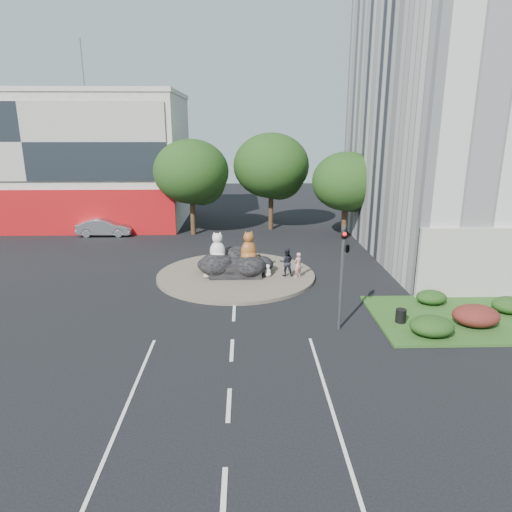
% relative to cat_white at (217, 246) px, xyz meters
% --- Properties ---
extents(ground, '(120.00, 120.00, 0.00)m').
position_rel_cat_white_xyz_m(ground, '(1.13, -9.90, -2.03)').
color(ground, black).
rests_on(ground, ground).
extents(roundabout_island, '(10.00, 10.00, 0.20)m').
position_rel_cat_white_xyz_m(roundabout_island, '(1.13, 0.10, -1.93)').
color(roundabout_island, brown).
rests_on(roundabout_island, ground).
extents(rock_plinth, '(3.20, 2.60, 0.90)m').
position_rel_cat_white_xyz_m(rock_plinth, '(1.13, 0.10, -1.38)').
color(rock_plinth, black).
rests_on(rock_plinth, roundabout_island).
extents(shophouse_block, '(25.20, 12.30, 17.40)m').
position_rel_cat_white_xyz_m(shophouse_block, '(-16.87, 18.01, 4.15)').
color(shophouse_block, silver).
rests_on(shophouse_block, ground).
extents(grass_verge, '(10.00, 6.00, 0.12)m').
position_rel_cat_white_xyz_m(grass_verge, '(13.13, -6.90, -1.97)').
color(grass_verge, '#1D4C19').
rests_on(grass_verge, ground).
extents(tree_left, '(6.46, 6.46, 8.27)m').
position_rel_cat_white_xyz_m(tree_left, '(-2.80, 12.16, 3.22)').
color(tree_left, '#382314').
rests_on(tree_left, ground).
extents(tree_mid, '(6.84, 6.84, 8.76)m').
position_rel_cat_white_xyz_m(tree_mid, '(4.20, 14.16, 3.53)').
color(tree_mid, '#382314').
rests_on(tree_mid, ground).
extents(tree_right, '(5.70, 5.70, 7.30)m').
position_rel_cat_white_xyz_m(tree_right, '(10.20, 10.16, 2.60)').
color(tree_right, '#382314').
rests_on(tree_right, ground).
extents(hedge_near_green, '(2.00, 1.60, 0.90)m').
position_rel_cat_white_xyz_m(hedge_near_green, '(10.13, -8.90, -1.46)').
color(hedge_near_green, '#193611').
rests_on(hedge_near_green, grass_verge).
extents(hedge_red, '(2.20, 1.76, 0.99)m').
position_rel_cat_white_xyz_m(hedge_red, '(12.63, -7.90, -1.42)').
color(hedge_red, '#521615').
rests_on(hedge_red, grass_verge).
extents(hedge_mid_green, '(1.80, 1.44, 0.81)m').
position_rel_cat_white_xyz_m(hedge_mid_green, '(15.13, -6.40, -1.51)').
color(hedge_mid_green, '#193611').
rests_on(hedge_mid_green, grass_verge).
extents(hedge_back_green, '(1.60, 1.28, 0.72)m').
position_rel_cat_white_xyz_m(hedge_back_green, '(11.63, -5.10, -1.55)').
color(hedge_back_green, '#193611').
rests_on(hedge_back_green, grass_verge).
extents(traffic_light, '(0.44, 1.24, 5.00)m').
position_rel_cat_white_xyz_m(traffic_light, '(6.23, -7.91, 1.59)').
color(traffic_light, '#595B60').
rests_on(traffic_light, ground).
extents(street_lamp, '(2.34, 0.22, 8.06)m').
position_rel_cat_white_xyz_m(street_lamp, '(13.95, -1.90, 2.52)').
color(street_lamp, '#595B60').
rests_on(street_lamp, ground).
extents(cat_white, '(1.18, 1.05, 1.86)m').
position_rel_cat_white_xyz_m(cat_white, '(0.00, 0.00, 0.00)').
color(cat_white, silver).
rests_on(cat_white, rock_plinth).
extents(cat_tabby, '(1.45, 1.37, 1.92)m').
position_rel_cat_white_xyz_m(cat_tabby, '(1.95, -0.04, 0.03)').
color(cat_tabby, '#AE6E24').
rests_on(cat_tabby, rock_plinth).
extents(kitten_calico, '(0.67, 0.66, 0.84)m').
position_rel_cat_white_xyz_m(kitten_calico, '(-0.65, -0.73, -1.41)').
color(kitten_calico, silver).
rests_on(kitten_calico, roundabout_island).
extents(kitten_white, '(0.53, 0.48, 0.80)m').
position_rel_cat_white_xyz_m(kitten_white, '(3.13, -0.49, -1.43)').
color(kitten_white, silver).
rests_on(kitten_white, roundabout_island).
extents(pedestrian_pink, '(0.69, 0.66, 1.59)m').
position_rel_cat_white_xyz_m(pedestrian_pink, '(4.98, -0.75, -1.03)').
color(pedestrian_pink, '#CE8589').
rests_on(pedestrian_pink, roundabout_island).
extents(pedestrian_dark, '(0.90, 0.71, 1.79)m').
position_rel_cat_white_xyz_m(pedestrian_dark, '(4.30, -0.43, -0.93)').
color(pedestrian_dark, black).
rests_on(pedestrian_dark, roundabout_island).
extents(parked_car, '(4.69, 1.65, 1.54)m').
position_rel_cat_white_xyz_m(parked_car, '(-10.54, 11.73, -1.26)').
color(parked_car, '#A8A9AF').
rests_on(parked_car, ground).
extents(litter_bin, '(0.52, 0.52, 0.65)m').
position_rel_cat_white_xyz_m(litter_bin, '(9.22, -7.44, -1.58)').
color(litter_bin, black).
rests_on(litter_bin, grass_verge).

